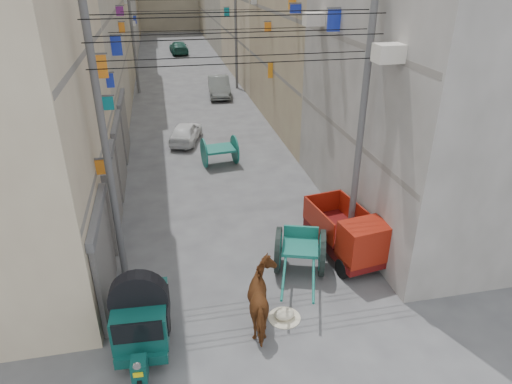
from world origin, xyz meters
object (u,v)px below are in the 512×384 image
object	(u,v)px
distant_car_white	(186,132)
distant_car_green	(179,48)
auto_rickshaw	(141,317)
distant_car_grey	(219,86)
tonga_cart	(300,251)
mini_truck	(350,239)
feed_sack	(284,314)
horse	(265,300)
second_cart	(220,150)

from	to	relation	value
distant_car_white	distant_car_green	size ratio (longest dim) A/B	0.75
auto_rickshaw	distant_car_green	distance (m)	41.08
auto_rickshaw	distant_car_grey	distance (m)	23.78
auto_rickshaw	tonga_cart	xyz separation A→B (m)	(4.57, 2.25, -0.26)
mini_truck	distant_car_grey	size ratio (longest dim) A/B	0.80
tonga_cart	mini_truck	size ratio (longest dim) A/B	1.03
feed_sack	horse	bearing A→B (deg)	-169.12
mini_truck	distant_car_grey	world-z (taller)	mini_truck
auto_rickshaw	mini_truck	size ratio (longest dim) A/B	0.75
auto_rickshaw	horse	xyz separation A→B (m)	(3.03, 0.23, -0.19)
horse	distant_car_green	xyz separation A→B (m)	(0.10, 40.73, -0.20)
second_cart	feed_sack	size ratio (longest dim) A/B	3.12
auto_rickshaw	distant_car_green	xyz separation A→B (m)	(3.12, 40.96, -0.39)
distant_car_grey	tonga_cart	bearing A→B (deg)	-87.04
tonga_cart	distant_car_green	distance (m)	38.74
mini_truck	distant_car_grey	bearing A→B (deg)	84.54
second_cart	feed_sack	xyz separation A→B (m)	(0.27, -10.58, -0.59)
auto_rickshaw	mini_truck	xyz separation A→B (m)	(6.22, 2.43, -0.17)
feed_sack	distant_car_grey	size ratio (longest dim) A/B	0.13
auto_rickshaw	distant_car_white	distance (m)	14.45
feed_sack	distant_car_white	distance (m)	14.07
tonga_cart	mini_truck	bearing A→B (deg)	24.91
distant_car_grey	feed_sack	bearing A→B (deg)	-89.39
second_cart	distant_car_grey	distance (m)	12.45
second_cart	auto_rickshaw	bearing A→B (deg)	-113.69
auto_rickshaw	second_cart	size ratio (longest dim) A/B	1.45
auto_rickshaw	distant_car_grey	world-z (taller)	auto_rickshaw
second_cart	feed_sack	bearing A→B (deg)	-95.30
second_cart	distant_car_grey	xyz separation A→B (m)	(1.64, 12.34, -0.06)
distant_car_white	tonga_cart	bearing A→B (deg)	118.79
horse	auto_rickshaw	bearing A→B (deg)	10.08
distant_car_grey	distant_car_green	size ratio (longest dim) A/B	0.96
auto_rickshaw	tonga_cart	distance (m)	5.10
tonga_cart	feed_sack	bearing A→B (deg)	-98.57
feed_sack	auto_rickshaw	bearing A→B (deg)	-174.68
second_cart	distant_car_grey	bearing A→B (deg)	75.67
tonga_cart	distant_car_grey	distance (m)	21.01
auto_rickshaw	second_cart	bearing A→B (deg)	76.42
second_cart	distant_car_white	world-z (taller)	second_cart
auto_rickshaw	distant_car_green	size ratio (longest dim) A/B	0.58
second_cart	distant_car_grey	world-z (taller)	second_cart
feed_sack	distant_car_grey	bearing A→B (deg)	86.59
distant_car_grey	horse	bearing A→B (deg)	-90.77
horse	distant_car_grey	distance (m)	23.11
second_cart	distant_car_white	distance (m)	3.65
mini_truck	second_cart	bearing A→B (deg)	99.96
horse	tonga_cart	bearing A→B (deg)	-121.54
feed_sack	distant_car_white	size ratio (longest dim) A/B	0.17
second_cart	distant_car_green	bearing A→B (deg)	83.60
distant_car_grey	distant_car_white	bearing A→B (deg)	-104.25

